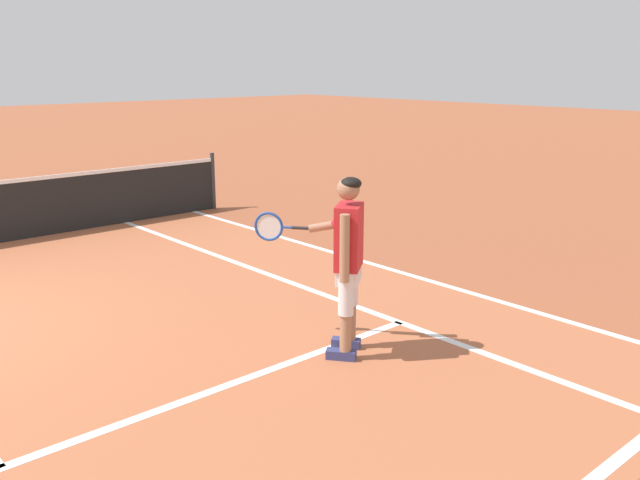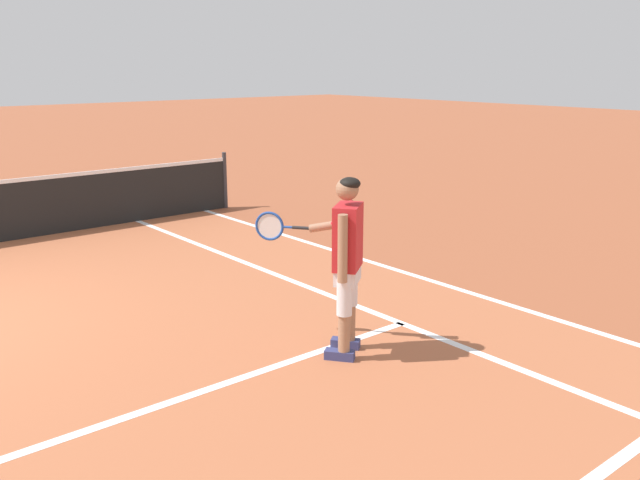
{
  "view_description": "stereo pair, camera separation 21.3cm",
  "coord_description": "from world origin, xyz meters",
  "views": [
    {
      "loc": [
        -1.11,
        -7.73,
        2.7
      ],
      "look_at": [
        3.14,
        -2.97,
        1.05
      ],
      "focal_mm": 38.37,
      "sensor_mm": 36.0,
      "label": 1
    },
    {
      "loc": [
        -0.95,
        -7.87,
        2.7
      ],
      "look_at": [
        3.14,
        -2.97,
        1.05
      ],
      "focal_mm": 38.37,
      "sensor_mm": 36.0,
      "label": 2
    }
  ],
  "objects": [
    {
      "name": "line_singles_right",
      "position": [
        4.12,
        -1.35,
        0.0
      ],
      "size": [
        0.1,
        9.18,
        0.01
      ],
      "primitive_type": "cube",
      "color": "white",
      "rests_on": "ground"
    },
    {
      "name": "line_doubles_right",
      "position": [
        5.49,
        -1.35,
        0.0
      ],
      "size": [
        0.1,
        9.18,
        0.01
      ],
      "primitive_type": "cube",
      "color": "white",
      "rests_on": "ground"
    },
    {
      "name": "tennis_player",
      "position": [
        3.13,
        -3.34,
        0.99
      ],
      "size": [
        0.63,
        1.2,
        1.71
      ],
      "color": "navy",
      "rests_on": "ground"
    },
    {
      "name": "tennis_ball_near_feet",
      "position": [
        3.68,
        -2.75,
        0.03
      ],
      "size": [
        0.07,
        0.07,
        0.07
      ],
      "primitive_type": "sphere",
      "color": "#CCE02D",
      "rests_on": "ground"
    }
  ]
}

